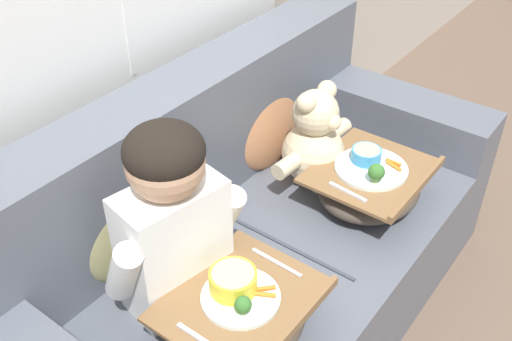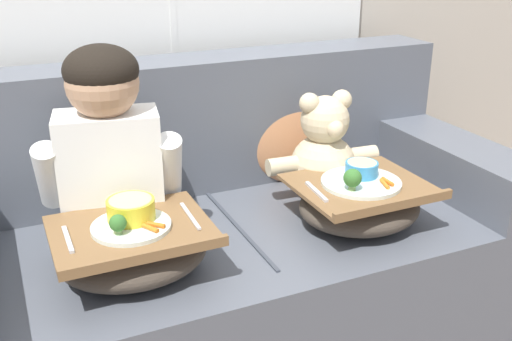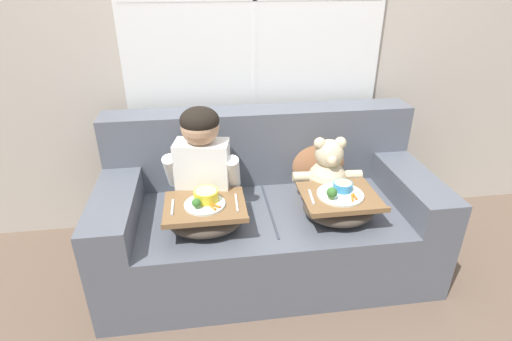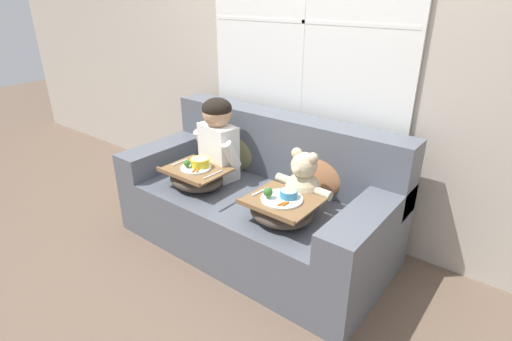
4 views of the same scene
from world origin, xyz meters
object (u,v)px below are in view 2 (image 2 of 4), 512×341
Objects in this scene: lap_tray_teddy at (360,202)px; throw_pillow_behind_teddy at (294,131)px; couch at (225,241)px; child_figure at (107,137)px; lap_tray_child at (133,248)px; throw_pillow_behind_child at (98,159)px; teddy_bear at (324,154)px.

throw_pillow_behind_teddy is at bearing 90.00° from lap_tray_teddy.
child_figure reaches higher than couch.
lap_tray_child is (-0.36, -0.25, 0.18)m from couch.
throw_pillow_behind_child is 0.26m from child_figure.
couch is at bearing 3.18° from child_figure.
lap_tray_teddy is (0.72, -0.23, -0.24)m from child_figure.
teddy_bear is 1.01× the size of lap_tray_teddy.
lap_tray_teddy is (0.72, -0.00, -0.00)m from lap_tray_child.
teddy_bear reaches higher than throw_pillow_behind_child.
teddy_bear is (0.72, -0.22, -0.02)m from throw_pillow_behind_child.
couch is 0.56m from child_figure.
lap_tray_child is at bearing 179.92° from lap_tray_teddy.
couch is at bearing 145.07° from lap_tray_teddy.
teddy_bear is at bearing 90.09° from lap_tray_teddy.
throw_pillow_behind_child is 0.93× the size of lap_tray_child.
couch is 4.66× the size of throw_pillow_behind_teddy.
throw_pillow_behind_child is 0.66× the size of child_figure.
throw_pillow_behind_child is at bearing 148.05° from lap_tray_teddy.
throw_pillow_behind_teddy is at bearing 16.82° from child_figure.
child_figure reaches higher than teddy_bear.
lap_tray_teddy is at bearing -89.91° from teddy_bear.
throw_pillow_behind_teddy is 0.69× the size of child_figure.
lap_tray_teddy is (0.36, -0.25, 0.18)m from couch.
couch is at bearing 34.84° from lap_tray_child.
teddy_bear is (-0.00, -0.22, -0.02)m from throw_pillow_behind_teddy.
lap_tray_child is (0.00, -0.45, -0.10)m from throw_pillow_behind_child.
couch reaches higher than teddy_bear.
child_figure reaches higher than lap_tray_child.
child_figure is 0.33m from lap_tray_child.
throw_pillow_behind_child is at bearing 180.00° from throw_pillow_behind_teddy.
couch is 0.50m from throw_pillow_behind_teddy.
child_figure is 0.79m from lap_tray_teddy.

